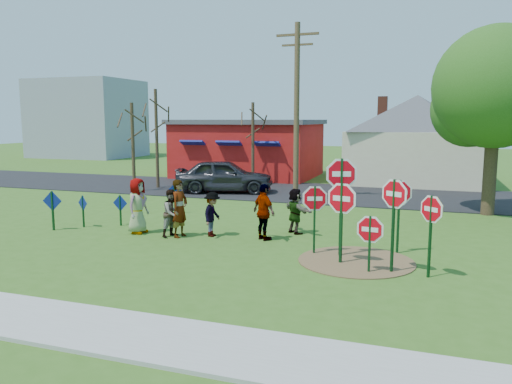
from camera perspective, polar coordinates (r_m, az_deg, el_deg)
ground at (r=16.31m, az=-4.08°, el=-5.57°), size 120.00×120.00×0.00m
sidewalk at (r=10.38m, az=-20.35°, el=-14.04°), size 22.00×1.80×0.08m
road at (r=27.07m, az=5.51°, el=-0.01°), size 120.00×7.50×0.04m
dirt_patch at (r=14.20m, az=11.36°, el=-7.75°), size 3.20×3.20×0.03m
red_building at (r=34.65m, az=-0.80°, el=5.06°), size 9.40×7.69×3.90m
cream_house at (r=32.57m, az=17.83°, el=6.16°), size 9.40×9.40×6.50m
distant_building at (r=56.19m, az=-18.69°, el=7.93°), size 10.00×8.00×8.00m
stop_sign_a at (r=13.62m, az=9.76°, el=-1.50°), size 1.10×0.34×2.37m
stop_sign_b at (r=14.28m, az=9.72°, el=1.10°), size 1.15×0.37×2.98m
stop_sign_c at (r=13.03m, az=15.49°, el=-1.34°), size 0.87×0.56×2.55m
stop_sign_d at (r=15.05m, az=16.05°, el=-0.69°), size 0.96×0.41×2.31m
stop_sign_e at (r=13.04m, az=12.90°, el=-4.57°), size 0.94×0.14×1.61m
stop_sign_f at (r=12.96m, az=19.39°, el=-2.58°), size 0.71×0.62×2.19m
stop_sign_g at (r=14.52m, az=6.72°, el=-1.43°), size 0.93×0.38×2.14m
blue_diamond_a at (r=19.04m, az=-22.24°, el=-1.48°), size 0.72×0.14×1.41m
blue_diamond_b at (r=19.21m, az=-19.17°, el=-1.68°), size 0.54×0.23×1.18m
blue_diamond_c at (r=19.09m, az=-15.25°, el=-1.64°), size 0.61×0.06×1.15m
blue_diamond_d at (r=21.08m, az=-9.31°, el=-0.33°), size 0.52×0.30×1.26m
person_a at (r=17.63m, az=-13.38°, el=-1.55°), size 0.66×0.97×1.92m
person_b at (r=16.79m, az=-8.72°, el=-1.88°), size 0.56×0.76×1.93m
person_c at (r=16.94m, az=-9.55°, el=-2.38°), size 0.82×0.93×1.60m
person_d at (r=16.79m, az=-5.02°, el=-2.54°), size 0.57×0.98×1.51m
person_e at (r=16.17m, az=0.93°, el=-2.32°), size 1.14×1.01×1.85m
person_f at (r=17.19m, az=4.51°, el=-2.18°), size 1.38×1.33×1.57m
suv at (r=26.75m, az=-3.67°, el=1.86°), size 5.55×3.44×1.76m
utility_pole at (r=24.27m, az=4.66°, el=9.49°), size 2.06×0.26×8.41m
leafy_tree at (r=22.48m, az=25.98°, el=10.05°), size 5.37×4.90×7.64m
bare_tree_west at (r=27.77m, az=-13.92°, el=6.39°), size 1.80×1.80×4.80m
bare_tree_east at (r=29.58m, az=-0.36°, el=6.87°), size 1.80×1.80×4.91m
bare_tree_mid at (r=29.02m, az=-11.32°, el=7.57°), size 1.80×1.80×5.61m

